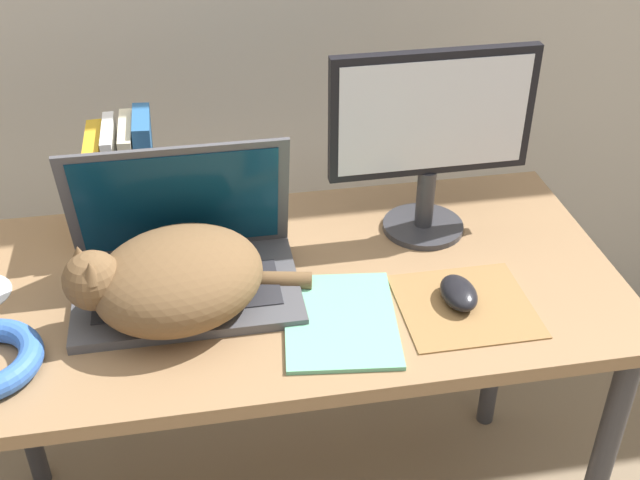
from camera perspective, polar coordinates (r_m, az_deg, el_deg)
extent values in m
cube|color=#93704C|center=(1.47, -3.04, -3.31)|extent=(1.25, 0.61, 0.03)
cylinder|color=#38383D|center=(1.95, -20.99, -8.98)|extent=(0.04, 0.04, 0.70)
cylinder|color=#38383D|center=(2.02, 12.73, -5.42)|extent=(0.04, 0.04, 0.70)
cube|color=#4C4C51|center=(1.44, -9.40, -3.58)|extent=(0.39, 0.26, 0.02)
cube|color=#28282D|center=(1.43, -9.42, -3.57)|extent=(0.32, 0.13, 0.00)
cube|color=#4C4C51|center=(1.45, -10.02, 2.78)|extent=(0.39, 0.08, 0.25)
cube|color=#0A334C|center=(1.44, -10.01, 2.64)|extent=(0.36, 0.06, 0.22)
ellipsoid|color=brown|center=(1.37, -10.00, -2.73)|extent=(0.37, 0.34, 0.15)
sphere|color=brown|center=(1.35, -15.82, -2.78)|extent=(0.10, 0.10, 0.10)
cone|color=brown|center=(1.35, -16.78, -1.03)|extent=(0.04, 0.04, 0.03)
cone|color=brown|center=(1.30, -16.00, -2.18)|extent=(0.04, 0.04, 0.03)
cylinder|color=brown|center=(1.44, -3.38, -2.87)|extent=(0.14, 0.06, 0.03)
cylinder|color=#333338|center=(1.62, 7.33, 0.98)|extent=(0.16, 0.16, 0.01)
cylinder|color=#333338|center=(1.58, 7.50, 2.97)|extent=(0.04, 0.04, 0.12)
cube|color=black|center=(1.50, 8.00, 8.89)|extent=(0.39, 0.03, 0.24)
cube|color=silver|center=(1.49, 8.14, 8.69)|extent=(0.36, 0.01, 0.21)
cube|color=olive|center=(1.43, 10.28, -4.61)|extent=(0.23, 0.22, 0.00)
ellipsoid|color=black|center=(1.42, 9.83, -3.72)|extent=(0.06, 0.10, 0.04)
cube|color=gold|center=(1.59, -15.22, 3.65)|extent=(0.04, 0.15, 0.21)
cube|color=white|center=(1.58, -14.29, 4.01)|extent=(0.02, 0.14, 0.23)
cube|color=beige|center=(1.58, -13.35, 4.14)|extent=(0.03, 0.15, 0.23)
cube|color=#285B93|center=(1.57, -12.28, 4.50)|extent=(0.04, 0.12, 0.25)
cube|color=#6BBC93|center=(1.37, 1.45, -5.71)|extent=(0.22, 0.27, 0.01)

